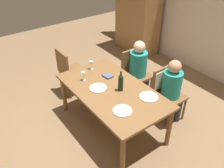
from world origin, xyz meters
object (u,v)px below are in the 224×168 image
(wine_glass_centre, at_px, (84,74))
(wine_glass_near_left, at_px, (91,63))
(armoire_cabinet, at_px, (138,8))
(dining_table, at_px, (112,94))
(person_woman_host, at_px, (139,67))
(chair_left_end, at_px, (69,69))
(dinner_plate_guest_left, at_px, (98,88))
(wine_bottle_tall_green, at_px, (121,82))
(person_man_bearded, at_px, (173,88))
(chair_far_left, at_px, (135,70))
(chair_far_right, at_px, (165,86))
(dinner_plate_guest_right, at_px, (122,111))
(dinner_plate_host, at_px, (149,97))

(wine_glass_centre, bearing_deg, wine_glass_near_left, 128.75)
(wine_glass_near_left, bearing_deg, armoire_cabinet, 120.62)
(dining_table, xyz_separation_m, person_woman_host, (-0.38, 0.89, -0.00))
(wine_glass_centre, bearing_deg, chair_left_end, 171.43)
(wine_glass_centre, distance_m, dinner_plate_guest_left, 0.34)
(wine_bottle_tall_green, bearing_deg, chair_left_end, -172.38)
(armoire_cabinet, relative_size, person_woman_host, 1.89)
(person_man_bearded, height_order, dinner_plate_guest_left, person_man_bearded)
(chair_far_left, bearing_deg, chair_far_right, 90.00)
(wine_bottle_tall_green, bearing_deg, person_woman_host, 120.36)
(dining_table, bearing_deg, dinner_plate_guest_left, -134.33)
(armoire_cabinet, bearing_deg, person_man_bearded, -29.49)
(dinner_plate_guest_left, height_order, dinner_plate_guest_right, same)
(wine_glass_near_left, bearing_deg, dining_table, -6.26)
(chair_far_left, distance_m, chair_left_end, 1.25)
(chair_far_left, bearing_deg, chair_left_end, -38.87)
(armoire_cabinet, distance_m, chair_far_left, 2.11)
(wine_glass_near_left, height_order, wine_glass_centre, same)
(person_man_bearded, xyz_separation_m, dinner_plate_host, (0.04, -0.57, 0.10))
(wine_bottle_tall_green, bearing_deg, dining_table, -132.58)
(person_woman_host, xyz_separation_m, dinner_plate_guest_left, (0.23, -1.04, 0.09))
(dining_table, height_order, wine_bottle_tall_green, wine_bottle_tall_green)
(wine_glass_centre, distance_m, dinner_plate_host, 1.08)
(wine_bottle_tall_green, height_order, wine_glass_near_left, wine_bottle_tall_green)
(dining_table, height_order, wine_glass_near_left, wine_glass_near_left)
(wine_bottle_tall_green, xyz_separation_m, wine_glass_centre, (-0.56, -0.30, -0.03))
(chair_far_left, height_order, dinner_plate_guest_right, chair_far_left)
(armoire_cabinet, xyz_separation_m, wine_glass_near_left, (1.29, -2.18, -0.25))
(person_woman_host, bearing_deg, person_man_bearded, 90.00)
(wine_bottle_tall_green, relative_size, dinner_plate_host, 1.21)
(person_woman_host, bearing_deg, wine_bottle_tall_green, 30.36)
(dining_table, xyz_separation_m, dinner_plate_host, (0.47, 0.31, 0.09))
(chair_left_end, bearing_deg, dining_table, 3.91)
(person_woman_host, relative_size, person_man_bearded, 1.02)
(chair_left_end, xyz_separation_m, dinner_plate_guest_right, (1.76, -0.10, 0.22))
(chair_far_left, distance_m, wine_glass_centre, 1.14)
(wine_glass_near_left, bearing_deg, chair_far_right, 39.45)
(chair_far_left, relative_size, chair_left_end, 1.00)
(armoire_cabinet, xyz_separation_m, dinner_plate_host, (2.46, -1.94, -0.35))
(chair_left_end, bearing_deg, dinner_plate_guest_right, -3.15)
(chair_left_end, distance_m, wine_bottle_tall_green, 1.42)
(armoire_cabinet, relative_size, dining_table, 1.22)
(dining_table, bearing_deg, dinner_plate_guest_right, -20.74)
(dining_table, distance_m, person_man_bearded, 0.98)
(armoire_cabinet, height_order, dinner_plate_host, armoire_cabinet)
(chair_far_left, distance_m, person_man_bearded, 0.93)
(wine_bottle_tall_green, bearing_deg, dinner_plate_host, 29.94)
(chair_far_left, relative_size, person_man_bearded, 0.81)
(wine_glass_near_left, distance_m, dinner_plate_guest_left, 0.61)
(dining_table, bearing_deg, person_woman_host, 113.01)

